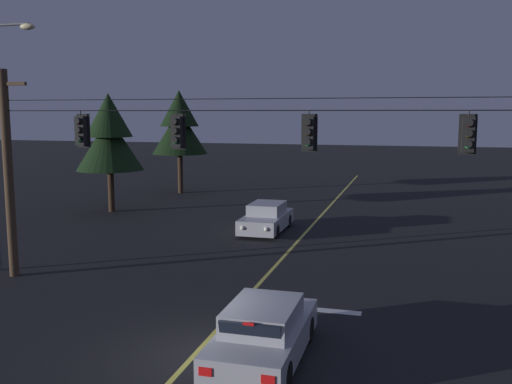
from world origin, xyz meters
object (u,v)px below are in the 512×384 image
Objects in this scene: traffic_light_centre at (308,133)px; traffic_light_right_inner at (468,134)px; traffic_light_left_inner at (177,132)px; car_waiting_near_lane at (264,333)px; tree_verge_near at (109,136)px; traffic_light_leftmost at (81,131)px; tree_verge_far at (179,125)px; car_oncoming_lead at (266,218)px.

traffic_light_centre is 1.00× the size of traffic_light_right_inner.
car_waiting_near_lane is (3.96, -4.30, -4.51)m from traffic_light_left_inner.
traffic_light_right_inner reaches higher than car_waiting_near_lane.
tree_verge_near is (-18.31, 12.72, -0.72)m from traffic_light_right_inner.
tree_verge_near reaches higher than traffic_light_leftmost.
traffic_light_left_inner reaches higher than car_waiting_near_lane.
car_waiting_near_lane is (-4.63, -4.30, -4.51)m from traffic_light_right_inner.
traffic_light_left_inner and traffic_light_right_inner have the same top height.
tree_verge_near reaches higher than traffic_light_centre.
traffic_light_leftmost is 11.99m from traffic_light_right_inner.
tree_verge_far reaches higher than traffic_light_right_inner.
traffic_light_centre is at bearing 0.00° from traffic_light_left_inner.
traffic_light_right_inner is 7.76m from car_waiting_near_lane.
tree_verge_far is at bearing 84.51° from tree_verge_near.
traffic_light_right_inner is 27.38m from tree_verge_far.
tree_verge_far reaches higher than traffic_light_leftmost.
traffic_light_leftmost is 1.00× the size of traffic_light_left_inner.
tree_verge_near is (-10.11, 2.94, 3.78)m from car_oncoming_lead.
traffic_light_left_inner is at bearing 132.64° from car_waiting_near_lane.
tree_verge_far is (-9.31, 11.27, 4.20)m from car_oncoming_lead.
traffic_light_leftmost is 9.64m from car_waiting_near_lane.
tree_verge_far is at bearing 112.97° from traffic_light_left_inner.
tree_verge_far is at bearing 116.94° from car_waiting_near_lane.
tree_verge_near reaches higher than car_waiting_near_lane.
traffic_light_centre is (7.58, 0.00, 0.00)m from traffic_light_leftmost.
traffic_light_leftmost is 1.00× the size of traffic_light_centre.
traffic_light_leftmost is 14.22m from tree_verge_near.
tree_verge_far is at bearing 104.69° from traffic_light_leftmost.
traffic_light_left_inner is 4.17m from traffic_light_centre.
traffic_light_left_inner is at bearing -52.61° from tree_verge_near.
traffic_light_centre is at bearing -68.84° from car_oncoming_lead.
traffic_light_centre is at bearing -42.47° from tree_verge_near.
car_oncoming_lead is 0.64× the size of tree_verge_near.
car_oncoming_lead is at bearing 68.81° from traffic_light_leftmost.
traffic_light_left_inner is 22.87m from tree_verge_far.
tree_verge_far is at bearing 129.75° from traffic_light_right_inner.
traffic_light_left_inner and traffic_light_centre have the same top height.
tree_verge_far is at bearing 121.89° from traffic_light_centre.
traffic_light_centre is 18.86m from tree_verge_near.
car_oncoming_lead is 0.60× the size of tree_verge_far.
tree_verge_far is (-8.92, 21.05, -0.31)m from traffic_light_left_inner.
car_waiting_near_lane is 22.16m from tree_verge_near.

